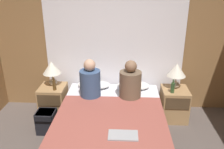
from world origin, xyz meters
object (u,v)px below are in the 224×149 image
at_px(nightstand_right, 174,104).
at_px(pillow_left, 94,85).
at_px(beer_bottle_on_left_stand, 54,85).
at_px(person_left_in_bed, 90,82).
at_px(lamp_right, 177,71).
at_px(lamp_left, 52,69).
at_px(bed, 111,126).
at_px(person_right_in_bed, 130,83).
at_px(laptop_on_bed, 123,135).
at_px(pillow_right, 133,85).
at_px(backpack_on_floor, 46,120).
at_px(beer_bottle_on_right_stand, 173,87).
at_px(nightstand_left, 54,101).

xyz_separation_m(nightstand_right, pillow_left, (-1.38, 0.13, 0.27)).
bearing_deg(beer_bottle_on_left_stand, person_left_in_bed, -8.98).
bearing_deg(lamp_right, person_left_in_bed, -168.41).
distance_m(nightstand_right, lamp_left, 2.15).
xyz_separation_m(lamp_right, pillow_left, (-1.38, 0.06, -0.30)).
distance_m(bed, person_right_in_bed, 0.72).
bearing_deg(laptop_on_bed, lamp_right, 57.12).
xyz_separation_m(bed, pillow_right, (0.34, 0.78, 0.30)).
relative_size(pillow_right, backpack_on_floor, 1.56).
xyz_separation_m(bed, nightstand_right, (1.03, 0.64, 0.04)).
distance_m(pillow_left, backpack_on_floor, 0.98).
distance_m(beer_bottle_on_left_stand, backpack_on_floor, 0.58).
bearing_deg(pillow_right, person_right_in_bed, -100.57).
bearing_deg(pillow_left, pillow_right, 0.00).
height_order(lamp_left, person_right_in_bed, person_right_in_bed).
bearing_deg(lamp_left, bed, -34.69).
bearing_deg(pillow_left, lamp_left, -175.12).
distance_m(bed, lamp_right, 1.39).
distance_m(pillow_right, person_left_in_bed, 0.80).
relative_size(bed, beer_bottle_on_left_stand, 8.69).
height_order(person_right_in_bed, beer_bottle_on_left_stand, person_right_in_bed).
bearing_deg(backpack_on_floor, beer_bottle_on_right_stand, 10.99).
bearing_deg(person_right_in_bed, lamp_left, 167.79).
relative_size(nightstand_right, person_left_in_bed, 0.86).
bearing_deg(person_left_in_bed, bed, -50.99).
bearing_deg(bed, person_left_in_bed, 129.01).
xyz_separation_m(nightstand_right, backpack_on_floor, (-2.05, -0.50, -0.07)).
relative_size(nightstand_right, pillow_left, 0.97).
height_order(bed, person_right_in_bed, person_right_in_bed).
relative_size(beer_bottle_on_right_stand, backpack_on_floor, 0.63).
height_order(nightstand_left, lamp_left, lamp_left).
height_order(bed, pillow_left, pillow_left).
height_order(lamp_left, backpack_on_floor, lamp_left).
bearing_deg(nightstand_right, pillow_left, 174.56).
bearing_deg(pillow_right, bed, -113.76).
distance_m(pillow_left, person_left_in_bed, 0.40).
bearing_deg(pillow_left, beer_bottle_on_left_stand, -158.11).
height_order(bed, person_left_in_bed, person_left_in_bed).
bearing_deg(nightstand_right, bed, -148.10).
distance_m(person_left_in_bed, laptop_on_bed, 1.19).
bearing_deg(nightstand_right, beer_bottle_on_left_stand, -176.66).
xyz_separation_m(lamp_left, pillow_right, (1.38, 0.06, -0.30)).
distance_m(pillow_right, beer_bottle_on_left_stand, 1.32).
relative_size(lamp_left, pillow_left, 0.76).
distance_m(nightstand_right, person_right_in_bed, 0.91).
relative_size(nightstand_right, lamp_right, 1.28).
relative_size(person_left_in_bed, laptop_on_bed, 1.79).
xyz_separation_m(bed, laptop_on_bed, (0.18, -0.61, 0.28)).
distance_m(pillow_left, laptop_on_bed, 1.48).
xyz_separation_m(pillow_right, person_right_in_bed, (-0.06, -0.34, 0.19)).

